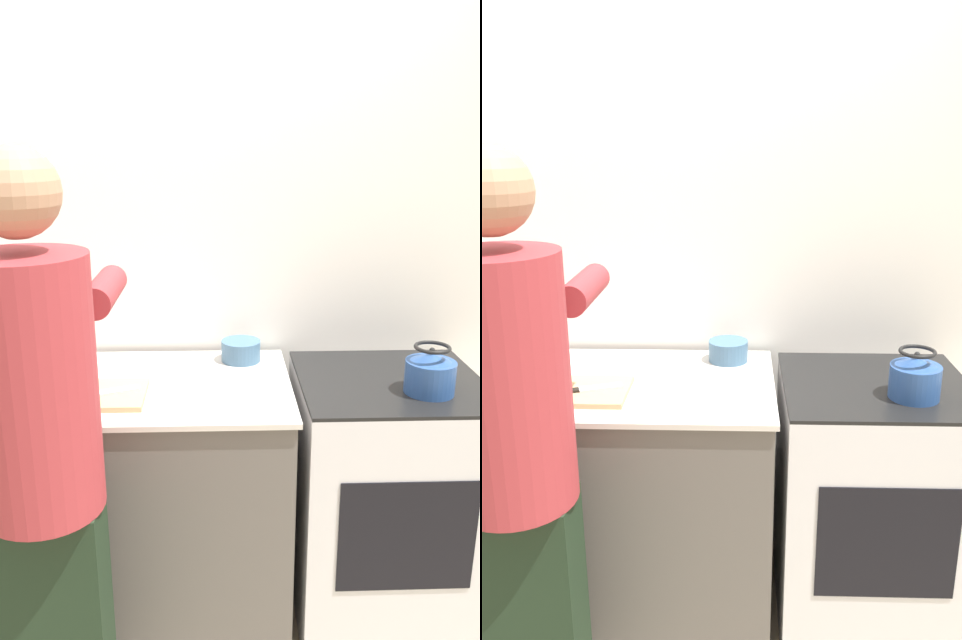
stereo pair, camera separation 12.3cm
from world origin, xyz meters
The scene contains 8 objects.
wall_back centered at (0.00, 0.70, 1.30)m, with size 8.00×0.05×2.60m.
counter centered at (-0.33, 0.32, 0.44)m, with size 1.67×0.66×0.89m.
oven centered at (0.84, 0.30, 0.45)m, with size 0.63×0.59×0.90m.
person centered at (-0.19, -0.23, 0.92)m, with size 0.35×0.59×1.68m.
cutting_board centered at (-0.14, 0.20, 0.90)m, with size 0.33×0.24×0.02m.
knife centered at (-0.12, 0.19, 0.91)m, with size 0.22×0.11×0.01m.
kettle centered at (0.93, 0.18, 0.97)m, with size 0.16×0.16×0.16m.
bowl_prep centered at (0.34, 0.53, 0.93)m, with size 0.14×0.14×0.08m.
Camera 2 is at (0.38, -1.66, 1.70)m, focal length 35.00 mm.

